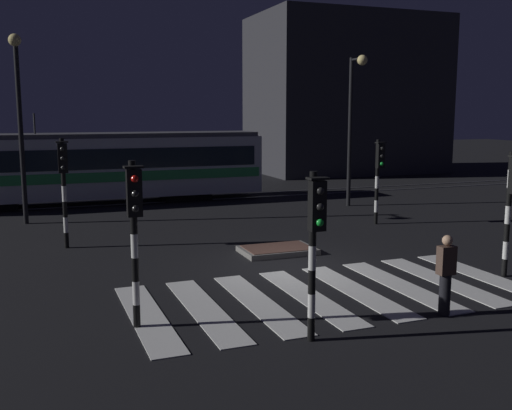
% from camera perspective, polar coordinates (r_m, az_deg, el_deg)
% --- Properties ---
extents(ground_plane, '(120.00, 120.00, 0.00)m').
position_cam_1_polar(ground_plane, '(16.23, 3.32, -6.11)').
color(ground_plane, black).
extents(rail_near, '(80.00, 0.12, 0.03)m').
position_cam_1_polar(rail_near, '(28.34, -7.35, 0.36)').
color(rail_near, '#59595E').
rests_on(rail_near, ground).
extents(rail_far, '(80.00, 0.12, 0.03)m').
position_cam_1_polar(rail_far, '(29.73, -7.99, 0.75)').
color(rail_far, '#59595E').
rests_on(rail_far, ground).
extents(crosswalk_zebra, '(9.45, 4.54, 0.02)m').
position_cam_1_polar(crosswalk_zebra, '(14.12, 7.38, -8.45)').
color(crosswalk_zebra, silver).
rests_on(crosswalk_zebra, ground).
extents(traffic_island, '(2.19, 1.41, 0.18)m').
position_cam_1_polar(traffic_island, '(17.93, 2.08, -4.35)').
color(traffic_island, slate).
rests_on(traffic_island, ground).
extents(traffic_light_corner_near_right, '(0.36, 0.42, 3.24)m').
position_cam_1_polar(traffic_light_corner_near_right, '(16.26, 23.39, 0.87)').
color(traffic_light_corner_near_right, black).
rests_on(traffic_light_corner_near_right, ground).
extents(traffic_light_corner_far_right, '(0.36, 0.42, 3.20)m').
position_cam_1_polar(traffic_light_corner_far_right, '(22.59, 11.72, 3.42)').
color(traffic_light_corner_far_right, black).
rests_on(traffic_light_corner_far_right, ground).
extents(traffic_light_kerb_mid_left, '(0.36, 0.42, 3.17)m').
position_cam_1_polar(traffic_light_kerb_mid_left, '(10.69, 5.68, -2.56)').
color(traffic_light_kerb_mid_left, black).
rests_on(traffic_light_kerb_mid_left, ground).
extents(traffic_light_corner_near_left, '(0.36, 0.42, 3.31)m').
position_cam_1_polar(traffic_light_corner_near_left, '(11.52, -11.61, -1.39)').
color(traffic_light_corner_near_left, black).
rests_on(traffic_light_corner_near_left, ground).
extents(traffic_light_corner_far_left, '(0.36, 0.42, 3.42)m').
position_cam_1_polar(traffic_light_corner_far_left, '(19.06, -18.02, 2.63)').
color(traffic_light_corner_far_left, black).
rests_on(traffic_light_corner_far_left, ground).
extents(street_lamp_trackside_right, '(0.44, 1.21, 6.59)m').
position_cam_1_polar(street_lamp_trackside_right, '(26.63, 9.35, 8.87)').
color(street_lamp_trackside_right, black).
rests_on(street_lamp_trackside_right, ground).
extents(street_lamp_trackside_left, '(0.44, 1.21, 6.91)m').
position_cam_1_polar(street_lamp_trackside_left, '(23.59, -21.82, 8.79)').
color(street_lamp_trackside_left, black).
rests_on(street_lamp_trackside_left, ground).
extents(tram, '(15.92, 2.58, 4.15)m').
position_cam_1_polar(tram, '(28.23, -15.51, 3.62)').
color(tram, silver).
rests_on(tram, ground).
extents(pedestrian_waiting_at_kerb, '(0.36, 0.24, 1.71)m').
position_cam_1_polar(pedestrian_waiting_at_kerb, '(12.99, 17.78, -6.38)').
color(pedestrian_waiting_at_kerb, black).
rests_on(pedestrian_waiting_at_kerb, ground).
extents(building_backdrop, '(12.58, 8.00, 10.73)m').
position_cam_1_polar(building_backdrop, '(42.98, 8.59, 10.39)').
color(building_backdrop, '#2D2D33').
rests_on(building_backdrop, ground).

